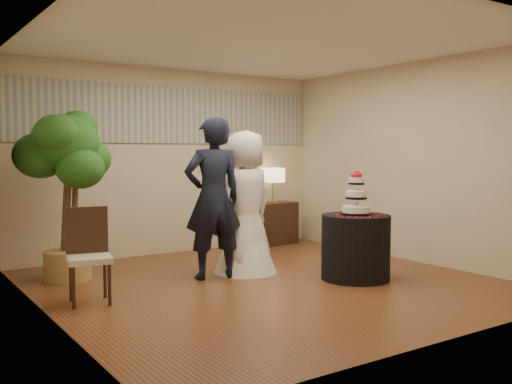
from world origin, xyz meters
TOP-DOWN VIEW (x-y plane):
  - floor at (0.00, 0.00)m, footprint 5.00×5.00m
  - ceiling at (0.00, 0.00)m, footprint 5.00×5.00m
  - wall_back at (0.00, 2.50)m, footprint 5.00×0.06m
  - wall_front at (0.00, -2.50)m, footprint 5.00×0.06m
  - wall_left at (-2.50, 0.00)m, footprint 0.06×5.00m
  - wall_right at (2.50, 0.00)m, footprint 0.06×5.00m
  - mural_border at (0.00, 2.48)m, footprint 4.90×0.02m
  - groom at (-0.41, 0.58)m, footprint 0.79×0.59m
  - bride at (0.11, 0.65)m, footprint 1.05×0.99m
  - cake_table at (1.00, -0.42)m, footprint 1.00×1.00m
  - wedding_cake at (1.00, -0.42)m, footprint 0.34×0.34m
  - console at (1.68, 2.25)m, footprint 0.88×0.45m
  - table_lamp at (1.68, 2.25)m, footprint 0.29×0.29m
  - ficus_tree at (-1.91, 1.47)m, footprint 1.42×1.42m
  - side_chair at (-2.03, 0.27)m, footprint 0.53×0.55m

SIDE VIEW (x-z plane):
  - floor at x=0.00m, z-range 0.00..0.00m
  - console at x=1.68m, z-range 0.00..0.70m
  - cake_table at x=1.00m, z-range 0.00..0.78m
  - side_chair at x=-2.03m, z-range 0.00..0.97m
  - bride at x=0.11m, z-range 0.00..1.82m
  - groom at x=-0.41m, z-range 0.00..1.97m
  - table_lamp at x=1.68m, z-range 0.70..1.28m
  - ficus_tree at x=-1.91m, z-range 0.00..2.10m
  - wedding_cake at x=1.00m, z-range 0.78..1.32m
  - wall_back at x=0.00m, z-range 0.00..2.80m
  - wall_front at x=0.00m, z-range 0.00..2.80m
  - wall_left at x=-2.50m, z-range 0.00..2.80m
  - wall_right at x=2.50m, z-range 0.00..2.80m
  - mural_border at x=0.00m, z-range 1.68..2.52m
  - ceiling at x=0.00m, z-range 2.80..2.80m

